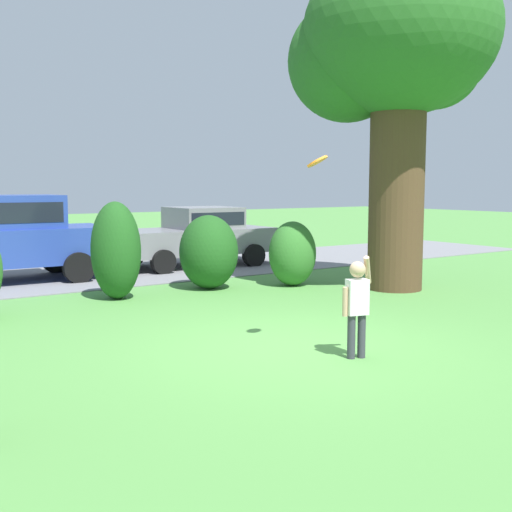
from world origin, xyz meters
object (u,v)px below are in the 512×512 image
Objects in this scene: parked_sedan at (196,234)px; frisbee at (317,161)px; child_thrower at (357,301)px; oak_tree_large at (393,51)px; parked_suv at (1,234)px.

parked_sedan is 14.48× the size of frisbee.
oak_tree_large is at bearing 40.05° from child_thrower.
frisbee reaches higher than parked_sedan.
parked_suv is 9.14m from child_thrower.
parked_suv is at bearing -178.60° from parked_sedan.
oak_tree_large is 9.14m from parked_suv.
parked_sedan is at bearing 1.40° from parked_suv.
parked_sedan is 4.91m from parked_suv.
parked_suv reaches higher than parked_sedan.
oak_tree_large is 5.29× the size of child_thrower.
parked_sedan is 0.93× the size of parked_suv.
parked_sedan is (-1.57, 5.38, -3.97)m from oak_tree_large.
parked_suv is at bearing 102.88° from frisbee.
frisbee reaches higher than parked_suv.
oak_tree_large is 22.28× the size of frisbee.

